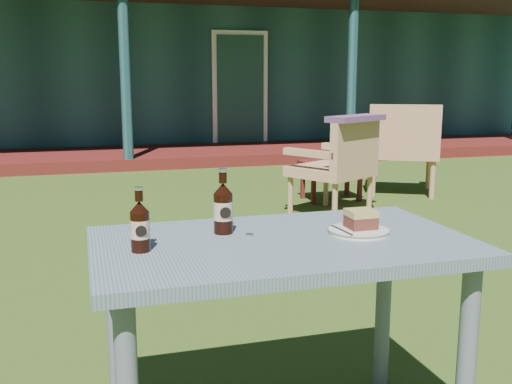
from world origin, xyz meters
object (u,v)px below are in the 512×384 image
object	(u,v)px
armchair_right	(403,144)
armchair_left	(339,162)
cola_bottle_near	(223,208)
cola_bottle_far	(140,226)
plate	(358,231)
side_table	(331,167)
cafe_table	(282,270)
cake_slice	(361,219)

from	to	relation	value
armchair_right	armchair_left	bearing A→B (deg)	-145.85
cola_bottle_near	cola_bottle_far	bearing A→B (deg)	-154.16
plate	armchair_right	bearing A→B (deg)	58.10
plate	armchair_right	size ratio (longest dim) A/B	0.21
cola_bottle_near	cola_bottle_far	distance (m)	0.32
cola_bottle_near	side_table	size ratio (longest dim) A/B	0.36
cafe_table	cake_slice	distance (m)	0.32
plate	cola_bottle_near	size ratio (longest dim) A/B	0.94
cafe_table	armchair_left	distance (m)	3.53
cola_bottle_far	plate	bearing A→B (deg)	0.86
armchair_left	side_table	world-z (taller)	armchair_left
cola_bottle_near	cake_slice	bearing A→B (deg)	-14.36
cake_slice	armchair_right	world-z (taller)	armchair_right
cafe_table	plate	distance (m)	0.29
cola_bottle_far	armchair_right	size ratio (longest dim) A/B	0.20
plate	cola_bottle_far	bearing A→B (deg)	-179.14
cake_slice	cola_bottle_near	size ratio (longest dim) A/B	0.42
cake_slice	armchair_right	xyz separation A→B (m)	(2.39, 3.85, -0.22)
plate	side_table	size ratio (longest dim) A/B	0.34
plate	armchair_left	world-z (taller)	armchair_left
cafe_table	armchair_right	size ratio (longest dim) A/B	1.25
cake_slice	armchair_right	distance (m)	4.54
armchair_left	armchair_right	distance (m)	1.29
cake_slice	armchair_left	bearing A→B (deg)	67.07
cake_slice	armchair_left	distance (m)	3.41
cafe_table	armchair_left	world-z (taller)	armchair_left
plate	cake_slice	xyz separation A→B (m)	(0.01, 0.01, 0.04)
cake_slice	armchair_left	size ratio (longest dim) A/B	0.11
cafe_table	side_table	size ratio (longest dim) A/B	2.00
armchair_right	cafe_table	bearing A→B (deg)	-124.65
cafe_table	side_table	world-z (taller)	cafe_table
plate	armchair_right	xyz separation A→B (m)	(2.40, 3.86, -0.19)
cake_slice	cola_bottle_far	bearing A→B (deg)	-178.11
side_table	armchair_right	bearing A→B (deg)	4.22
cake_slice	armchair_right	bearing A→B (deg)	58.17
cake_slice	side_table	distance (m)	4.11
side_table	cake_slice	bearing A→B (deg)	-112.16
cafe_table	cola_bottle_far	xyz separation A→B (m)	(-0.45, -0.01, 0.18)
plate	armchair_left	xyz separation A→B (m)	(1.34, 3.14, -0.24)
cake_slice	armchair_right	size ratio (longest dim) A/B	0.10
armchair_left	plate	bearing A→B (deg)	-113.07
cake_slice	plate	bearing A→B (deg)	-136.78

